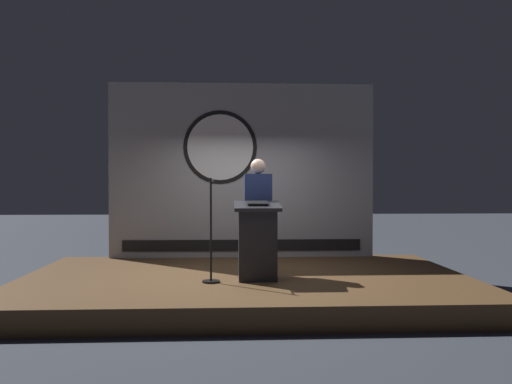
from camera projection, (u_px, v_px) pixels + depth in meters
The scene contains 6 objects.
ground_plane at pixel (246, 295), 7.58m from camera, with size 40.00×40.00×0.00m, color #383D47.
stage_platform at pixel (246, 285), 7.58m from camera, with size 6.40×4.00×0.30m, color brown.
banner_display at pixel (242, 171), 9.40m from camera, with size 4.76×0.12×3.13m.
podium at pixel (257, 241), 7.18m from camera, with size 0.64×0.50×1.09m.
speaker_person at pixel (258, 215), 7.65m from camera, with size 0.40×0.26×1.69m.
microphone_stand at pixel (211, 245), 7.05m from camera, with size 0.24×0.56×1.41m.
Camera 1 is at (-0.23, -7.56, 1.63)m, focal length 36.55 mm.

